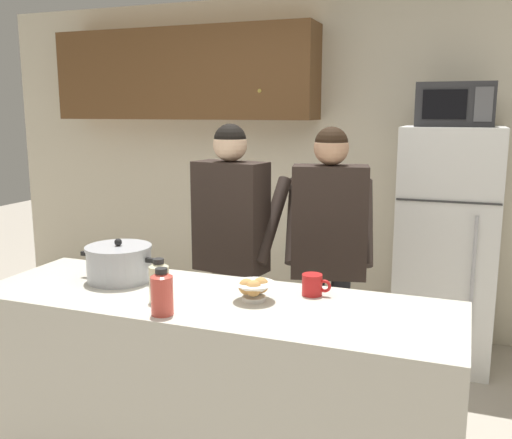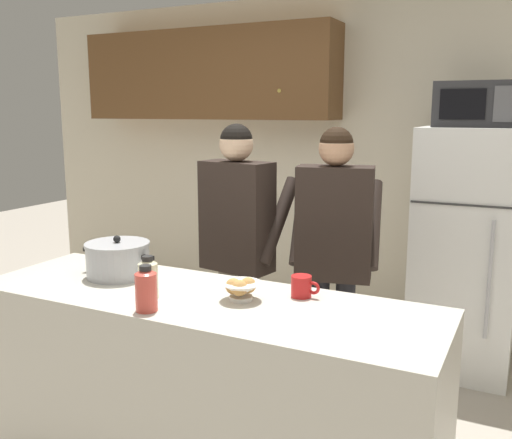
{
  "view_description": "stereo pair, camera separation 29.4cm",
  "coord_description": "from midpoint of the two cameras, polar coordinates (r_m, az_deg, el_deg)",
  "views": [
    {
      "loc": [
        1.02,
        -2.16,
        1.72
      ],
      "look_at": [
        0.0,
        0.55,
        1.17
      ],
      "focal_mm": 40.0,
      "sensor_mm": 36.0,
      "label": 1
    },
    {
      "loc": [
        1.29,
        -2.04,
        1.72
      ],
      "look_at": [
        0.0,
        0.55,
        1.17
      ],
      "focal_mm": 40.0,
      "sensor_mm": 36.0,
      "label": 2
    }
  ],
  "objects": [
    {
      "name": "bottle_near_edge",
      "position": [
        2.49,
        -13.04,
        -6.03
      ],
      "size": [
        0.09,
        0.09,
        0.19
      ],
      "color": "beige",
      "rests_on": "kitchen_island"
    },
    {
      "name": "bread_bowl",
      "position": [
        2.46,
        -3.67,
        -7.02
      ],
      "size": [
        0.18,
        0.18,
        0.1
      ],
      "color": "white",
      "rests_on": "kitchen_island"
    },
    {
      "name": "bottle_mid_counter",
      "position": [
        2.34,
        -13.0,
        -7.13
      ],
      "size": [
        0.09,
        0.09,
        0.19
      ],
      "color": "#D84C3F",
      "rests_on": "kitchen_island"
    },
    {
      "name": "person_near_pot",
      "position": [
        3.31,
        -4.99,
        -1.26
      ],
      "size": [
        0.55,
        0.48,
        1.65
      ],
      "color": "#726656",
      "rests_on": "ground"
    },
    {
      "name": "back_wall_unit",
      "position": [
        4.58,
        2.55,
        7.5
      ],
      "size": [
        6.0,
        0.48,
        2.6
      ],
      "color": "beige",
      "rests_on": "ground"
    },
    {
      "name": "kitchen_island",
      "position": [
        2.71,
        -7.56,
        -17.07
      ],
      "size": [
        2.13,
        0.68,
        0.92
      ],
      "primitive_type": "cube",
      "color": "beige",
      "rests_on": "ground"
    },
    {
      "name": "cooking_pot",
      "position": [
        2.85,
        -16.45,
        -4.23
      ],
      "size": [
        0.43,
        0.31,
        0.21
      ],
      "color": "#ADAFB5",
      "rests_on": "kitchen_island"
    },
    {
      "name": "microwave",
      "position": [
        3.94,
        17.31,
        10.91
      ],
      "size": [
        0.48,
        0.37,
        0.28
      ],
      "color": "#2D2D30",
      "rests_on": "refrigerator"
    },
    {
      "name": "refrigerator",
      "position": [
        4.06,
        16.57,
        -2.61
      ],
      "size": [
        0.64,
        0.68,
        1.62
      ],
      "color": "white",
      "rests_on": "ground"
    },
    {
      "name": "coffee_mug",
      "position": [
        2.53,
        2.38,
        -6.59
      ],
      "size": [
        0.13,
        0.09,
        0.1
      ],
      "color": "red",
      "rests_on": "kitchen_island"
    },
    {
      "name": "person_by_sink",
      "position": [
        3.22,
        4.74,
        -1.8
      ],
      "size": [
        0.57,
        0.5,
        1.64
      ],
      "color": "black",
      "rests_on": "ground"
    }
  ]
}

